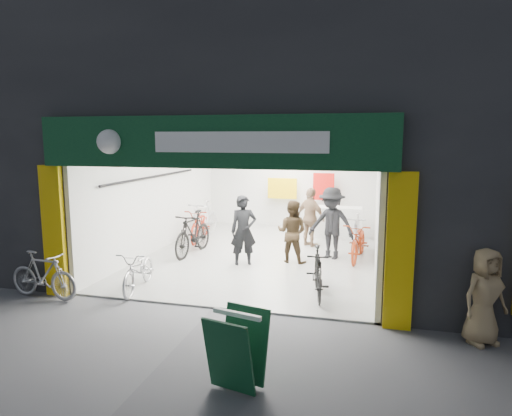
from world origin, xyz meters
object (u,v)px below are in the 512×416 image
at_px(sandwich_board, 237,348).
at_px(bike_left_front, 139,270).
at_px(parked_bike, 43,275).
at_px(pedestrian_near, 484,296).
at_px(bike_right_front, 318,273).

bearing_deg(sandwich_board, bike_left_front, 148.00).
xyz_separation_m(parked_bike, pedestrian_near, (7.86, 0.00, 0.27)).
bearing_deg(bike_right_front, bike_left_front, 178.55).
distance_m(bike_left_front, bike_right_front, 3.64).
bearing_deg(pedestrian_near, parked_bike, 148.85).
relative_size(bike_left_front, parked_bike, 1.05).
relative_size(bike_right_front, pedestrian_near, 1.09).
xyz_separation_m(parked_bike, sandwich_board, (4.60, -2.16, 0.06)).
relative_size(parked_bike, sandwich_board, 1.62).
distance_m(bike_left_front, sandwich_board, 4.31).
height_order(bike_right_front, sandwich_board, sandwich_board).
distance_m(parked_bike, sandwich_board, 5.08).
relative_size(bike_left_front, bike_right_front, 1.02).
xyz_separation_m(bike_left_front, pedestrian_near, (6.29, -0.90, 0.31)).
bearing_deg(parked_bike, bike_left_front, -54.65).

